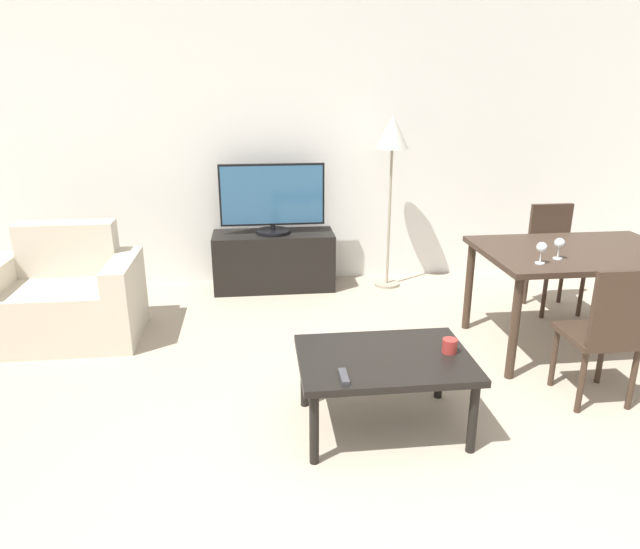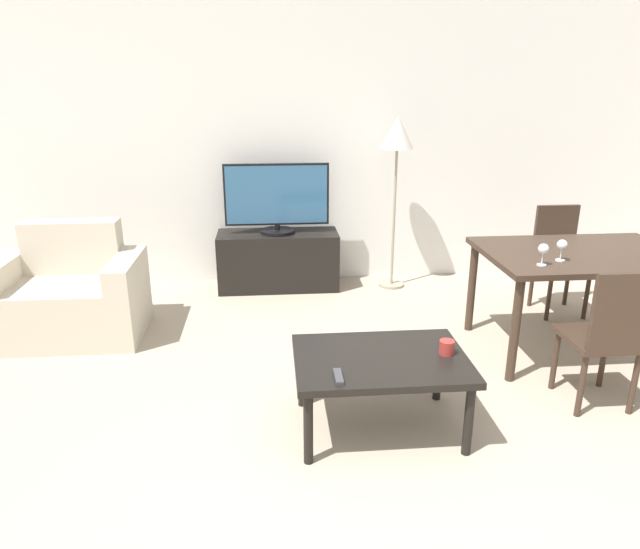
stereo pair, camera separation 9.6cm
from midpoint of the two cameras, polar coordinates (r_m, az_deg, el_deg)
wall_back at (r=5.53m, az=-0.03°, el=13.17°), size 7.38×0.06×2.70m
armchair at (r=4.78m, az=-23.26°, el=-2.08°), size 1.10×0.73×0.86m
tv_stand at (r=5.44m, az=-3.69°, el=1.42°), size 1.13×0.43×0.54m
tv at (r=5.29m, az=-3.83°, el=7.56°), size 0.96×0.32×0.65m
coffee_table at (r=3.21m, az=6.93°, el=-8.99°), size 0.95×0.67×0.45m
dining_table at (r=4.45m, az=25.31°, el=1.06°), size 1.38×0.94×0.75m
dining_chair_near at (r=3.76m, az=27.51°, el=-5.18°), size 0.40×0.40×0.90m
dining_chair_far at (r=5.26m, az=23.22°, el=1.88°), size 0.40×0.40×0.90m
floor_lamp at (r=5.30m, az=8.25°, el=12.90°), size 0.29×0.29×1.60m
remote_primary at (r=2.95m, az=2.80°, el=-10.18°), size 0.04×0.15×0.02m
cup_white_near at (r=3.26m, az=13.38°, el=-7.10°), size 0.08×0.08×0.08m
wine_glass_left at (r=4.11m, az=23.66°, el=2.61°), size 0.07×0.07×0.15m
wine_glass_center at (r=3.96m, az=22.08°, el=2.25°), size 0.07×0.07×0.15m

